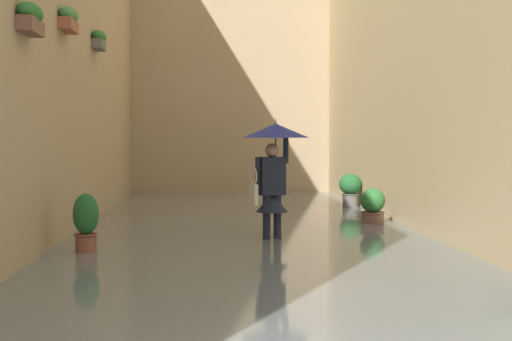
# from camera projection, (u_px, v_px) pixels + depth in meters

# --- Properties ---
(ground_plane) EXTENTS (60.00, 60.00, 0.00)m
(ground_plane) POSITION_uv_depth(u_px,v_px,m) (247.00, 238.00, 12.55)
(ground_plane) COLOR #605B56
(flood_water) EXTENTS (6.54, 24.84, 0.11)m
(flood_water) POSITION_uv_depth(u_px,v_px,m) (247.00, 235.00, 12.55)
(flood_water) COLOR slate
(flood_water) RESTS_ON ground_plane
(person_wading) EXTENTS (1.04, 1.04, 1.97)m
(person_wading) POSITION_uv_depth(u_px,v_px,m) (274.00, 156.00, 11.64)
(person_wading) COLOR #4C4233
(person_wading) RESTS_ON ground_plane
(potted_plant_far_right) EXTENTS (0.36, 0.36, 0.91)m
(potted_plant_far_right) POSITION_uv_depth(u_px,v_px,m) (86.00, 224.00, 10.37)
(potted_plant_far_right) COLOR brown
(potted_plant_far_right) RESTS_ON ground_plane
(potted_plant_near_left) EXTENTS (0.52, 0.52, 0.86)m
(potted_plant_near_left) POSITION_uv_depth(u_px,v_px,m) (350.00, 189.00, 17.27)
(potted_plant_near_left) COLOR #66605B
(potted_plant_near_left) RESTS_ON ground_plane
(potted_plant_far_left) EXTENTS (0.46, 0.46, 0.75)m
(potted_plant_far_left) POSITION_uv_depth(u_px,v_px,m) (373.00, 208.00, 13.84)
(potted_plant_far_left) COLOR brown
(potted_plant_far_left) RESTS_ON ground_plane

